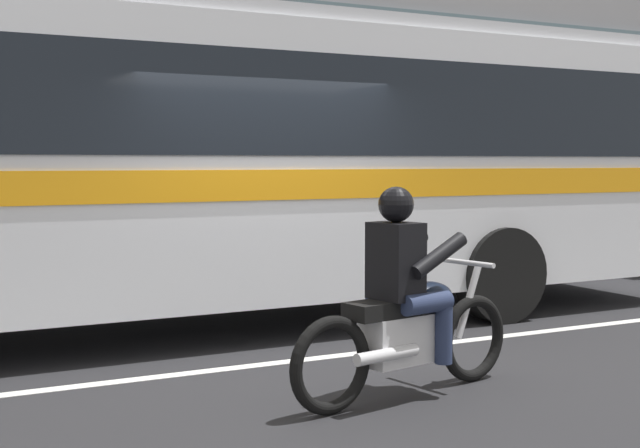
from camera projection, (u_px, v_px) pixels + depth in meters
ground_plane at (268, 348)px, 7.98m from camera, size 60.00×60.00×0.00m
sidewalk_curb at (129, 275)px, 12.51m from camera, size 28.00×3.80×0.15m
lane_center_stripe at (295, 361)px, 7.45m from camera, size 26.60×0.14×0.01m
transit_bus at (159, 148)px, 8.60m from camera, size 12.51×2.71×3.22m
motorcycle_with_rider at (406, 310)px, 6.27m from camera, size 2.12×0.75×1.56m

